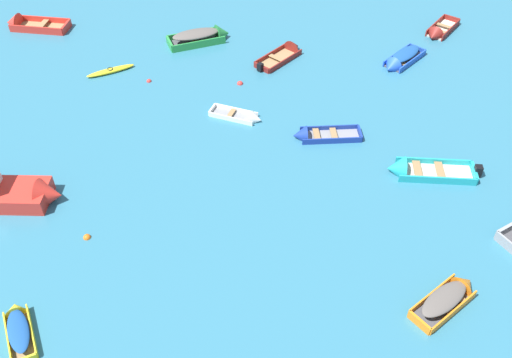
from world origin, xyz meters
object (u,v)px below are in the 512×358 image
rowboat_red_midfield_right (25,24)px  rowboat_maroon_back_row_right (438,33)px  rowboat_green_center (206,36)px  rowboat_maroon_near_left (288,52)px  rowboat_white_near_right (247,118)px  rowboat_orange_far_left (451,295)px  mooring_buoy_trailing (87,238)px  rowboat_yellow_outer_right (18,324)px  rowboat_turquoise_far_right (413,170)px  rowboat_blue_far_back (400,60)px  kayak_yellow_back_row_left (111,71)px  rowboat_deep_blue_near_camera (312,135)px  mooring_buoy_midfield (149,81)px  mooring_buoy_near_foreground (240,84)px

rowboat_red_midfield_right → rowboat_maroon_back_row_right: bearing=-2.2°
rowboat_green_center → rowboat_maroon_near_left: (5.68, -1.83, -0.22)m
rowboat_white_near_right → rowboat_orange_far_left: (8.67, -12.56, 0.18)m
mooring_buoy_trailing → rowboat_maroon_back_row_right: bearing=42.5°
rowboat_yellow_outer_right → rowboat_green_center: size_ratio=0.64×
rowboat_maroon_back_row_right → rowboat_orange_far_left: (-4.86, -22.56, 0.12)m
rowboat_turquoise_far_right → rowboat_green_center: rowboat_green_center is taller
rowboat_maroon_back_row_right → rowboat_maroon_near_left: (-10.84, -2.65, -0.03)m
rowboat_maroon_back_row_right → rowboat_orange_far_left: rowboat_maroon_back_row_right is taller
rowboat_turquoise_far_right → mooring_buoy_trailing: 16.70m
rowboat_orange_far_left → rowboat_yellow_outer_right: 17.71m
rowboat_blue_far_back → rowboat_yellow_outer_right: 27.63m
rowboat_blue_far_back → mooring_buoy_trailing: 23.11m
rowboat_blue_far_back → rowboat_maroon_near_left: rowboat_maroon_near_left is taller
rowboat_yellow_outer_right → kayak_yellow_back_row_left: bearing=89.8°
kayak_yellow_back_row_left → rowboat_turquoise_far_right: 20.17m
rowboat_blue_far_back → kayak_yellow_back_row_left: bearing=-176.9°
rowboat_deep_blue_near_camera → mooring_buoy_midfield: rowboat_deep_blue_near_camera is taller
rowboat_blue_far_back → mooring_buoy_trailing: rowboat_blue_far_back is taller
rowboat_maroon_near_left → mooring_buoy_near_foreground: (-3.17, -3.61, -0.17)m
rowboat_turquoise_far_right → rowboat_white_near_right: size_ratio=1.49×
kayak_yellow_back_row_left → rowboat_white_near_right: (8.93, -5.07, -0.01)m
rowboat_white_near_right → rowboat_orange_far_left: 15.26m
rowboat_maroon_back_row_right → mooring_buoy_near_foreground: size_ratio=9.40×
rowboat_blue_far_back → rowboat_green_center: bearing=166.7°
rowboat_green_center → rowboat_red_midfield_right: (-13.32, 1.97, -0.15)m
rowboat_blue_far_back → mooring_buoy_near_foreground: bearing=-167.5°
rowboat_blue_far_back → mooring_buoy_trailing: size_ratio=10.07×
rowboat_deep_blue_near_camera → rowboat_blue_far_back: 10.06m
rowboat_maroon_near_left → mooring_buoy_midfield: rowboat_maroon_near_left is taller
mooring_buoy_midfield → mooring_buoy_trailing: mooring_buoy_trailing is taller
rowboat_deep_blue_near_camera → rowboat_white_near_right: size_ratio=1.19×
rowboat_turquoise_far_right → rowboat_deep_blue_near_camera: bearing=149.8°
kayak_yellow_back_row_left → rowboat_orange_far_left: rowboat_orange_far_left is taller
kayak_yellow_back_row_left → rowboat_orange_far_left: size_ratio=0.91×
rowboat_blue_far_back → rowboat_orange_far_left: size_ratio=1.07×
kayak_yellow_back_row_left → rowboat_orange_far_left: 24.91m
kayak_yellow_back_row_left → rowboat_yellow_outer_right: (-0.06, -18.98, 0.11)m
rowboat_deep_blue_near_camera → rowboat_maroon_near_left: 9.11m
rowboat_yellow_outer_right → mooring_buoy_near_foreground: rowboat_yellow_outer_right is taller
rowboat_white_near_right → rowboat_maroon_near_left: 7.83m
rowboat_maroon_back_row_right → rowboat_white_near_right: size_ratio=1.10×
rowboat_blue_far_back → rowboat_green_center: 13.42m
rowboat_turquoise_far_right → rowboat_blue_far_back: size_ratio=1.36×
rowboat_orange_far_left → rowboat_blue_far_back: bearing=85.7°
mooring_buoy_midfield → mooring_buoy_near_foreground: (5.82, -0.28, 0.00)m
rowboat_maroon_back_row_right → mooring_buoy_trailing: rowboat_maroon_back_row_right is taller
rowboat_maroon_near_left → mooring_buoy_midfield: (-8.99, -3.33, -0.17)m
mooring_buoy_midfield → mooring_buoy_near_foreground: 5.83m
mooring_buoy_midfield → rowboat_white_near_right: bearing=-32.6°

